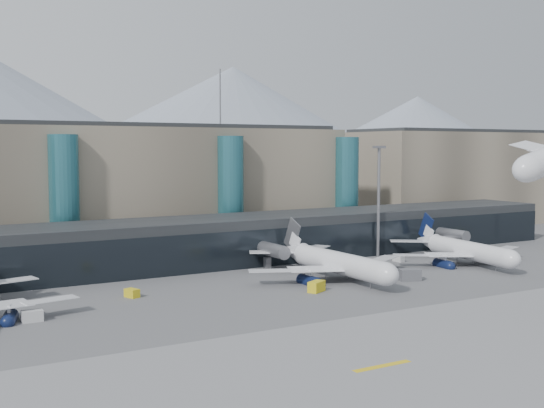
# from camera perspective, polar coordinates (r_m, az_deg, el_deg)

# --- Properties ---
(ground) EXTENTS (900.00, 900.00, 0.00)m
(ground) POSITION_cam_1_polar(r_m,az_deg,el_deg) (105.12, 12.54, -9.21)
(ground) COLOR #515154
(ground) RESTS_ON ground
(runway_strip) EXTENTS (400.00, 40.00, 0.04)m
(runway_strip) POSITION_cam_1_polar(r_m,az_deg,el_deg) (94.99, 18.77, -10.85)
(runway_strip) COLOR slate
(runway_strip) RESTS_ON ground
(runway_markings) EXTENTS (128.00, 1.00, 0.02)m
(runway_markings) POSITION_cam_1_polar(r_m,az_deg,el_deg) (94.99, 18.77, -10.83)
(runway_markings) COLOR gold
(runway_markings) RESTS_ON ground
(concourse) EXTENTS (170.00, 27.00, 10.00)m
(concourse) POSITION_cam_1_polar(r_m,az_deg,el_deg) (151.04, -2.41, -2.95)
(concourse) COLOR black
(concourse) RESTS_ON ground
(terminal_main) EXTENTS (130.00, 30.00, 31.00)m
(terminal_main) POSITION_cam_1_polar(r_m,az_deg,el_deg) (171.09, -14.94, 1.32)
(terminal_main) COLOR gray
(terminal_main) RESTS_ON ground
(terminal_east) EXTENTS (70.00, 30.00, 31.00)m
(terminal_east) POSITION_cam_1_polar(r_m,az_deg,el_deg) (233.01, 14.89, 2.18)
(terminal_east) COLOR gray
(terminal_east) RESTS_ON ground
(teal_towers) EXTENTS (116.40, 19.40, 46.00)m
(teal_towers) POSITION_cam_1_polar(r_m,az_deg,el_deg) (158.96, -9.94, 0.64)
(teal_towers) COLOR #27636E
(teal_towers) RESTS_ON ground
(mountain_ridge) EXTENTS (910.00, 400.00, 110.00)m
(mountain_ridge) POSITION_cam_1_polar(r_m,az_deg,el_deg) (463.36, -19.50, 7.00)
(mountain_ridge) COLOR gray
(mountain_ridge) RESTS_ON ground
(lightmast_mid) EXTENTS (3.00, 1.20, 25.60)m
(lightmast_mid) POSITION_cam_1_polar(r_m,az_deg,el_deg) (158.40, 8.91, 0.79)
(lightmast_mid) COLOR slate
(lightmast_mid) RESTS_ON ground
(jet_parked_mid) EXTENTS (37.16, 36.00, 11.96)m
(jet_parked_mid) POSITION_cam_1_polar(r_m,az_deg,el_deg) (132.47, 4.75, -4.24)
(jet_parked_mid) COLOR silver
(jet_parked_mid) RESTS_ON ground
(jet_parked_right) EXTENTS (34.61, 34.53, 11.23)m
(jet_parked_right) POSITION_cam_1_polar(r_m,az_deg,el_deg) (154.56, 15.38, -3.21)
(jet_parked_right) COLOR silver
(jet_parked_right) RESTS_ON ground
(veh_a) EXTENTS (2.99, 1.74, 1.65)m
(veh_a) POSITION_cam_1_polar(r_m,az_deg,el_deg) (105.71, -19.42, -8.83)
(veh_a) COLOR #BDBDBD
(veh_a) RESTS_ON ground
(veh_b) EXTENTS (2.29, 2.86, 1.44)m
(veh_b) POSITION_cam_1_polar(r_m,az_deg,el_deg) (117.92, -11.64, -7.31)
(veh_b) COLOR gold
(veh_b) RESTS_ON ground
(veh_c) EXTENTS (4.44, 3.34, 2.20)m
(veh_c) POSITION_cam_1_polar(r_m,az_deg,el_deg) (132.40, 11.47, -5.82)
(veh_c) COLOR #535358
(veh_c) RESTS_ON ground
(veh_d) EXTENTS (2.52, 2.76, 1.40)m
(veh_d) POSITION_cam_1_polar(r_m,az_deg,el_deg) (170.67, 14.25, -3.65)
(veh_d) COLOR #BDBDBD
(veh_d) RESTS_ON ground
(veh_g) EXTENTS (1.71, 2.57, 1.41)m
(veh_g) POSITION_cam_1_polar(r_m,az_deg,el_deg) (153.56, 10.54, -4.51)
(veh_g) COLOR #BDBDBD
(veh_g) RESTS_ON ground
(veh_h) EXTENTS (3.84, 3.17, 1.88)m
(veh_h) POSITION_cam_1_polar(r_m,az_deg,el_deg) (120.06, 3.74, -6.90)
(veh_h) COLOR gold
(veh_h) RESTS_ON ground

